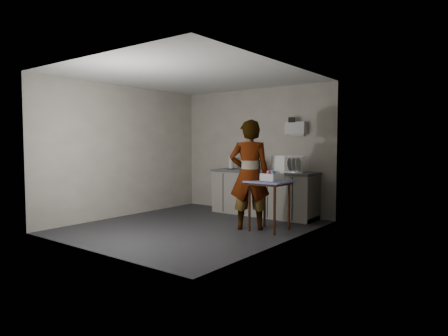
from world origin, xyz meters
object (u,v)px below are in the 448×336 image
Objects in this scene: soda_can at (263,167)px; standing_man at (249,175)px; soap_bottle at (258,163)px; dark_bottle at (256,165)px; bakery_box at (273,175)px; paper_towel at (231,163)px; dish_rack at (295,168)px; side_table at (269,187)px; kitchen_counter at (263,194)px.

standing_man is at bearing -67.71° from soda_can.
soap_bottle reaches higher than dark_bottle.
bakery_box reaches higher than dark_bottle.
dark_bottle is 1.55m from bakery_box.
paper_towel is 1.49m from dish_rack.
soda_can is at bearing 178.92° from dish_rack.
dark_bottle is (-1.02, 1.19, 0.28)m from side_table.
standing_man is 1.77m from paper_towel.
soap_bottle reaches higher than side_table.
soda_can is at bearing 1.76° from paper_towel.
bakery_box is (0.85, -1.09, 0.50)m from kitchen_counter.
kitchen_counter is at bearing 1.42° from soda_can.
standing_man is 8.77× the size of dark_bottle.
side_table is 1.44m from soda_can.
side_table is at bearing -54.26° from kitchen_counter.
standing_man is 0.39m from bakery_box.
soda_can is 0.19m from dark_bottle.
soap_bottle is at bearing -179.96° from dish_rack.
dark_bottle is (-0.20, 0.05, 0.59)m from kitchen_counter.
kitchen_counter is 16.11× the size of soda_can.
soap_bottle is (-0.13, -0.01, 0.63)m from kitchen_counter.
bakery_box is at bearing -47.85° from soap_bottle.
side_table is 0.45× the size of standing_man.
kitchen_counter is 5.49× the size of bakery_box.
soap_bottle is (-0.95, 1.13, 0.33)m from side_table.
kitchen_counter is at bearing 1.75° from paper_towel.
bakery_box is (1.05, -1.14, -0.08)m from dark_bottle.
soda_can is (-0.84, 1.14, 0.25)m from side_table.
paper_towel is (-0.78, -0.02, 0.61)m from kitchen_counter.
dish_rack is (1.49, 0.01, -0.06)m from paper_towel.
dark_bottle reaches higher than soda_can.
dish_rack reaches higher than dark_bottle.
dish_rack is (0.70, -0.01, 0.55)m from kitchen_counter.
soap_bottle is 1.46m from bakery_box.
standing_man reaches higher than paper_towel.
kitchen_counter is 1.47m from bakery_box.
standing_man is 4.19× the size of dish_rack.
dark_bottle is at bearing 141.10° from soap_bottle.
standing_man is 1.25m from dish_rack.
standing_man reaches higher than dish_rack.
paper_towel is (-0.58, -0.07, 0.02)m from dark_bottle.
dish_rack is at bearing 0.38° from paper_towel.
dark_bottle is 0.59m from paper_towel.
side_table is at bearing 165.51° from standing_man.
side_table is 3.09× the size of paper_towel.
kitchen_counter is 8.25× the size of paper_towel.
paper_towel is at bearing -178.24° from soda_can.
dark_bottle reaches higher than kitchen_counter.
side_table is 0.21m from bakery_box.
soda_can is at bearing 7.58° from soap_bottle.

